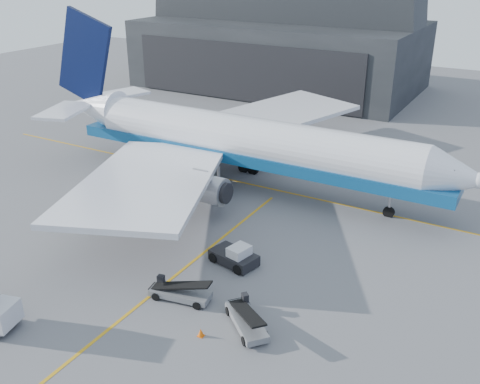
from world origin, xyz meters
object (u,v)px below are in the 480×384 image
Objects in this scene: airliner at (234,139)px; belt_loader_b at (246,319)px; belt_loader_a at (180,292)px; pushback_tug at (235,256)px.

belt_loader_b is (13.39, -21.26, -4.37)m from airliner.
belt_loader_b is at bearing -13.91° from belt_loader_a.
pushback_tug is (8.69, -14.70, -4.28)m from airliner.
belt_loader_b is (5.74, -0.38, 0.01)m from belt_loader_a.
belt_loader_a is 5.76m from belt_loader_b.
belt_loader_b is at bearing -41.81° from pushback_tug.
belt_loader_b is (4.71, -6.56, -0.09)m from pushback_tug.
pushback_tug is 6.27m from belt_loader_a.
belt_loader_b reaches higher than pushback_tug.
airliner is 25.51m from belt_loader_b.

